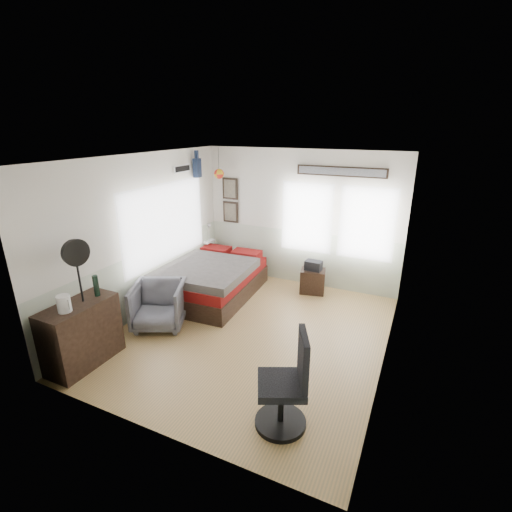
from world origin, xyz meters
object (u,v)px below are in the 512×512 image
(bed, at_px, (212,279))
(nightstand, at_px, (313,281))
(dresser, at_px, (82,334))
(armchair, at_px, (159,305))
(task_chair, at_px, (287,390))

(bed, xyz_separation_m, nightstand, (1.71, 0.96, -0.10))
(dresser, distance_m, armchair, 1.27)
(armchair, height_order, nightstand, armchair)
(nightstand, xyz_separation_m, task_chair, (0.75, -3.43, 0.23))
(dresser, height_order, nightstand, dresser)
(bed, distance_m, dresser, 2.64)
(task_chair, bearing_deg, armchair, 132.00)
(armchair, relative_size, nightstand, 1.74)
(bed, xyz_separation_m, armchair, (-0.17, -1.35, 0.04))
(bed, bearing_deg, nightstand, 26.30)
(bed, bearing_deg, armchair, -100.15)
(dresser, distance_m, task_chair, 2.92)
(nightstand, bearing_deg, task_chair, -90.12)
(bed, relative_size, task_chair, 1.93)
(dresser, xyz_separation_m, nightstand, (2.17, 3.55, -0.22))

